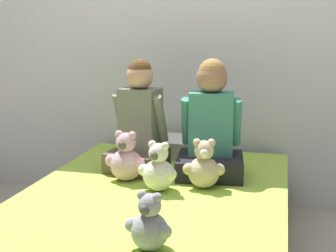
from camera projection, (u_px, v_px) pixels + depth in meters
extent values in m
cube|color=silver|center=(194.00, 20.00, 3.11)|extent=(8.00, 0.06, 2.50)
cube|color=silver|center=(150.00, 219.00, 2.30)|extent=(1.29, 1.92, 0.17)
cube|color=#A8D147|center=(150.00, 200.00, 2.28)|extent=(1.30, 1.94, 0.03)
cube|color=brown|center=(137.00, 160.00, 2.70)|extent=(0.34, 0.35, 0.12)
cube|color=slate|center=(140.00, 119.00, 2.69)|extent=(0.24, 0.20, 0.35)
sphere|color=tan|center=(140.00, 76.00, 2.64)|extent=(0.16, 0.16, 0.16)
sphere|color=brown|center=(140.00, 71.00, 2.64)|extent=(0.14, 0.14, 0.14)
cylinder|color=slate|center=(121.00, 116.00, 2.74)|extent=(0.08, 0.16, 0.28)
cylinder|color=slate|center=(160.00, 119.00, 2.64)|extent=(0.08, 0.16, 0.28)
cube|color=black|center=(210.00, 166.00, 2.60)|extent=(0.40, 0.38, 0.11)
cube|color=#3D8470|center=(211.00, 123.00, 2.60)|extent=(0.26, 0.19, 0.35)
sphere|color=#9E7051|center=(212.00, 78.00, 2.55)|extent=(0.17, 0.17, 0.17)
sphere|color=#A37A42|center=(212.00, 72.00, 2.55)|extent=(0.15, 0.15, 0.15)
cylinder|color=#3D8470|center=(186.00, 121.00, 2.62)|extent=(0.07, 0.15, 0.28)
cylinder|color=#3D8470|center=(236.00, 122.00, 2.59)|extent=(0.07, 0.15, 0.28)
sphere|color=#DBA3B2|center=(126.00, 165.00, 2.51)|extent=(0.17, 0.17, 0.17)
sphere|color=#DBA3B2|center=(126.00, 143.00, 2.49)|extent=(0.11, 0.11, 0.11)
sphere|color=#4C4742|center=(122.00, 145.00, 2.45)|extent=(0.05, 0.05, 0.05)
sphere|color=#DBA3B2|center=(119.00, 134.00, 2.49)|extent=(0.04, 0.04, 0.04)
sphere|color=#DBA3B2|center=(132.00, 135.00, 2.46)|extent=(0.04, 0.04, 0.04)
sphere|color=#DBA3B2|center=(111.00, 160.00, 2.52)|extent=(0.07, 0.07, 0.07)
sphere|color=#DBA3B2|center=(139.00, 163.00, 2.46)|extent=(0.07, 0.07, 0.07)
sphere|color=#D1B78E|center=(204.00, 172.00, 2.39)|extent=(0.16, 0.16, 0.16)
sphere|color=#D1B78E|center=(204.00, 150.00, 2.37)|extent=(0.10, 0.10, 0.10)
sphere|color=white|center=(204.00, 153.00, 2.33)|extent=(0.05, 0.05, 0.05)
sphere|color=#D1B78E|center=(197.00, 143.00, 2.37)|extent=(0.04, 0.04, 0.04)
sphere|color=#D1B78E|center=(211.00, 143.00, 2.36)|extent=(0.04, 0.04, 0.04)
sphere|color=#D1B78E|center=(189.00, 169.00, 2.38)|extent=(0.06, 0.06, 0.06)
sphere|color=#D1B78E|center=(219.00, 170.00, 2.37)|extent=(0.06, 0.06, 0.06)
sphere|color=silver|center=(159.00, 175.00, 2.35)|extent=(0.16, 0.16, 0.16)
sphere|color=silver|center=(159.00, 153.00, 2.33)|extent=(0.10, 0.10, 0.10)
sphere|color=#4C4742|center=(154.00, 156.00, 2.29)|extent=(0.05, 0.05, 0.05)
sphere|color=silver|center=(152.00, 145.00, 2.34)|extent=(0.04, 0.04, 0.04)
sphere|color=silver|center=(165.00, 146.00, 2.30)|extent=(0.04, 0.04, 0.04)
sphere|color=silver|center=(144.00, 170.00, 2.37)|extent=(0.06, 0.06, 0.06)
sphere|color=silver|center=(171.00, 174.00, 2.30)|extent=(0.06, 0.06, 0.06)
sphere|color=#939399|center=(150.00, 231.00, 1.72)|extent=(0.14, 0.14, 0.14)
sphere|color=#939399|center=(150.00, 205.00, 1.70)|extent=(0.09, 0.09, 0.09)
sphere|color=#4C4742|center=(145.00, 210.00, 1.67)|extent=(0.04, 0.04, 0.04)
sphere|color=#939399|center=(142.00, 195.00, 1.70)|extent=(0.04, 0.04, 0.04)
sphere|color=#939399|center=(157.00, 198.00, 1.68)|extent=(0.04, 0.04, 0.04)
sphere|color=#939399|center=(132.00, 225.00, 1.73)|extent=(0.05, 0.05, 0.05)
sphere|color=#939399|center=(165.00, 232.00, 1.67)|extent=(0.05, 0.05, 0.05)
cube|color=silver|center=(184.00, 147.00, 3.02)|extent=(0.48, 0.31, 0.11)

